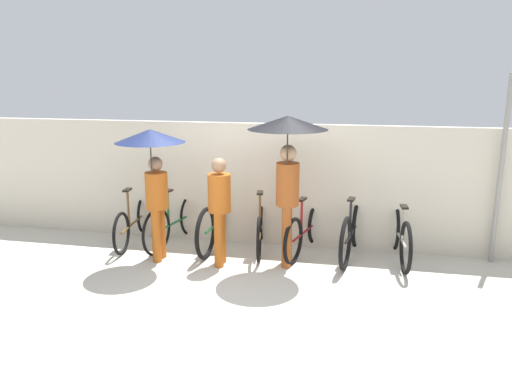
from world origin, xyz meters
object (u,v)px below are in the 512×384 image
at_px(parked_bicycle_3, 260,227).
at_px(parked_bicycle_5, 352,232).
at_px(parked_bicycle_6, 400,235).
at_px(parked_bicycle_0, 134,221).
at_px(pedestrian_center, 220,204).
at_px(parked_bicycle_4, 305,230).
at_px(pedestrian_trailing, 288,148).
at_px(pedestrian_leading, 153,159).
at_px(parked_bicycle_1, 175,221).
at_px(parked_bicycle_2, 218,222).

distance_m(parked_bicycle_3, parked_bicycle_5, 1.38).
bearing_deg(parked_bicycle_3, parked_bicycle_6, -99.03).
relative_size(parked_bicycle_5, parked_bicycle_6, 1.03).
bearing_deg(parked_bicycle_0, pedestrian_center, -117.82).
xyz_separation_m(parked_bicycle_3, parked_bicycle_4, (0.69, 0.01, 0.00)).
distance_m(parked_bicycle_0, parked_bicycle_6, 4.12).
bearing_deg(parked_bicycle_4, parked_bicycle_5, -79.06).
distance_m(parked_bicycle_4, pedestrian_center, 1.44).
relative_size(parked_bicycle_4, parked_bicycle_6, 0.97).
height_order(parked_bicycle_4, pedestrian_trailing, pedestrian_trailing).
bearing_deg(parked_bicycle_6, parked_bicycle_0, 85.56).
relative_size(pedestrian_leading, pedestrian_trailing, 0.91).
height_order(parked_bicycle_1, parked_bicycle_2, parked_bicycle_1).
bearing_deg(parked_bicycle_2, parked_bicycle_4, -87.51).
xyz_separation_m(parked_bicycle_2, parked_bicycle_4, (1.38, -0.02, -0.04)).
bearing_deg(parked_bicycle_3, pedestrian_center, 139.52).
bearing_deg(parked_bicycle_0, parked_bicycle_5, -95.52).
height_order(parked_bicycle_3, pedestrian_trailing, pedestrian_trailing).
distance_m(parked_bicycle_4, pedestrian_trailing, 1.49).
relative_size(parked_bicycle_0, parked_bicycle_1, 0.98).
height_order(pedestrian_leading, pedestrian_trailing, pedestrian_trailing).
bearing_deg(parked_bicycle_0, pedestrian_leading, -142.47).
height_order(parked_bicycle_5, pedestrian_center, pedestrian_center).
bearing_deg(parked_bicycle_0, parked_bicycle_3, -94.29).
xyz_separation_m(parked_bicycle_6, pedestrian_center, (-2.50, -0.69, 0.51)).
height_order(parked_bicycle_5, parked_bicycle_6, parked_bicycle_6).
relative_size(parked_bicycle_3, pedestrian_trailing, 0.77).
bearing_deg(parked_bicycle_4, pedestrian_leading, 125.11).
bearing_deg(pedestrian_trailing, parked_bicycle_1, -21.84).
height_order(parked_bicycle_0, parked_bicycle_5, parked_bicycle_0).
bearing_deg(parked_bicycle_4, parked_bicycle_0, 105.45).
distance_m(parked_bicycle_4, pedestrian_leading, 2.49).
xyz_separation_m(parked_bicycle_2, parked_bicycle_6, (2.75, -0.04, -0.02)).
bearing_deg(parked_bicycle_1, pedestrian_leading, -169.14).
bearing_deg(pedestrian_trailing, parked_bicycle_3, -55.71).
distance_m(parked_bicycle_3, parked_bicycle_4, 0.69).
height_order(parked_bicycle_5, pedestrian_leading, pedestrian_leading).
height_order(parked_bicycle_2, parked_bicycle_6, parked_bicycle_6).
bearing_deg(parked_bicycle_3, parked_bicycle_2, 79.46).
xyz_separation_m(parked_bicycle_5, pedestrian_trailing, (-0.88, -0.60, 1.30)).
relative_size(parked_bicycle_5, pedestrian_trailing, 0.82).
bearing_deg(parked_bicycle_3, parked_bicycle_5, -99.77).
bearing_deg(parked_bicycle_2, parked_bicycle_5, -88.26).
relative_size(parked_bicycle_2, parked_bicycle_6, 1.09).
bearing_deg(pedestrian_leading, parked_bicycle_0, -46.62).
distance_m(parked_bicycle_1, parked_bicycle_6, 3.43).
distance_m(parked_bicycle_3, pedestrian_leading, 1.95).
xyz_separation_m(pedestrian_leading, pedestrian_center, (0.93, 0.08, -0.61)).
bearing_deg(parked_bicycle_5, parked_bicycle_6, -80.36).
height_order(parked_bicycle_6, pedestrian_center, pedestrian_center).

